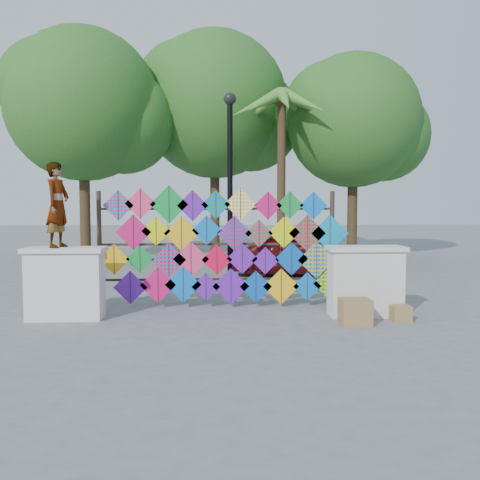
# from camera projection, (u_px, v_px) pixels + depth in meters

# --- Properties ---
(ground) EXTENTS (80.00, 80.00, 0.00)m
(ground) POSITION_uv_depth(u_px,v_px,m) (217.00, 315.00, 9.86)
(ground) COLOR gray
(ground) RESTS_ON ground
(parapet_left) EXTENTS (1.40, 0.65, 1.28)m
(parapet_left) POSITION_uv_depth(u_px,v_px,m) (65.00, 283.00, 9.48)
(parapet_left) COLOR silver
(parapet_left) RESTS_ON ground
(parapet_right) EXTENTS (1.40, 0.65, 1.28)m
(parapet_right) POSITION_uv_depth(u_px,v_px,m) (365.00, 281.00, 9.75)
(parapet_right) COLOR silver
(parapet_right) RESTS_ON ground
(kite_rack) EXTENTS (4.96, 0.24, 2.41)m
(kite_rack) POSITION_uv_depth(u_px,v_px,m) (223.00, 247.00, 10.50)
(kite_rack) COLOR #32241C
(kite_rack) RESTS_ON ground
(tree_west) EXTENTS (5.85, 5.20, 8.01)m
(tree_west) POSITION_uv_depth(u_px,v_px,m) (86.00, 106.00, 18.26)
(tree_west) COLOR #4D3B21
(tree_west) RESTS_ON ground
(tree_mid) EXTENTS (6.30, 5.60, 8.61)m
(tree_mid) POSITION_uv_depth(u_px,v_px,m) (217.00, 106.00, 20.45)
(tree_mid) COLOR #4D3B21
(tree_mid) RESTS_ON ground
(tree_east) EXTENTS (5.40, 4.80, 7.42)m
(tree_east) POSITION_uv_depth(u_px,v_px,m) (356.00, 122.00, 19.26)
(tree_east) COLOR #4D3B21
(tree_east) RESTS_ON ground
(palm_tree) EXTENTS (3.62, 3.62, 5.83)m
(palm_tree) POSITION_uv_depth(u_px,v_px,m) (282.00, 115.00, 17.60)
(palm_tree) COLOR #4D3B21
(palm_tree) RESTS_ON ground
(vendor_woman) EXTENTS (0.49, 0.62, 1.50)m
(vendor_woman) POSITION_uv_depth(u_px,v_px,m) (58.00, 205.00, 9.38)
(vendor_woman) COLOR #99999E
(vendor_woman) RESTS_ON parapet_left
(sedan) EXTENTS (3.83, 1.98, 1.25)m
(sedan) POSITION_uv_depth(u_px,v_px,m) (295.00, 254.00, 15.12)
(sedan) COLOR #4D0D10
(sedan) RESTS_ON ground
(lamppost) EXTENTS (0.28, 0.28, 4.46)m
(lamppost) POSITION_uv_depth(u_px,v_px,m) (230.00, 174.00, 11.68)
(lamppost) COLOR black
(lamppost) RESTS_ON ground
(cardboard_box_near) EXTENTS (0.50, 0.45, 0.45)m
(cardboard_box_near) POSITION_uv_depth(u_px,v_px,m) (355.00, 312.00, 9.04)
(cardboard_box_near) COLOR #977649
(cardboard_box_near) RESTS_ON ground
(cardboard_box_far) EXTENTS (0.33, 0.30, 0.27)m
(cardboard_box_far) POSITION_uv_depth(u_px,v_px,m) (401.00, 313.00, 9.34)
(cardboard_box_far) COLOR #977649
(cardboard_box_far) RESTS_ON ground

